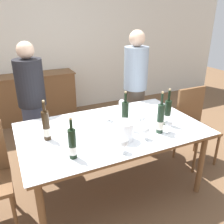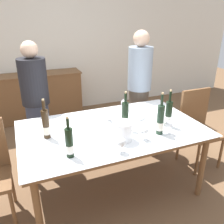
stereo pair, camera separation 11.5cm
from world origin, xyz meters
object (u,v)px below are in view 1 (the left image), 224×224
wine_bottle_2 (72,144)px  wine_glass_0 (169,124)px  dining_table (112,133)px  wine_glass_4 (146,130)px  wine_glass_1 (107,112)px  wine_glass_5 (122,103)px  chair_right_end (194,121)px  ice_bucket (124,130)px  person_host (33,107)px  wine_bottle_1 (160,119)px  wine_bottle_3 (125,116)px  person_guest_left (135,90)px  wine_glass_3 (142,119)px  sideboard_cabinet (33,97)px  wine_bottle_0 (46,126)px  wine_bottle_4 (167,113)px  wine_glass_2 (124,143)px

wine_bottle_2 → wine_glass_0: wine_bottle_2 is taller
dining_table → wine_glass_4: 0.41m
wine_glass_1 → wine_glass_5: (0.28, 0.20, -0.01)m
wine_glass_0 → chair_right_end: 0.92m
ice_bucket → person_host: size_ratio=0.12×
wine_bottle_1 → wine_glass_5: size_ratio=3.12×
wine_bottle_2 → wine_bottle_3: size_ratio=0.91×
wine_bottle_1 → wine_glass_1: (-0.35, 0.48, -0.04)m
wine_bottle_3 → person_guest_left: 1.06m
wine_bottle_3 → wine_glass_1: wine_bottle_3 is taller
wine_bottle_3 → wine_glass_3: (0.16, -0.07, -0.04)m
sideboard_cabinet → ice_bucket: size_ratio=8.22×
wine_glass_3 → wine_glass_4: size_ratio=1.08×
wine_bottle_1 → wine_bottle_2: size_ratio=1.17×
wine_bottle_0 → ice_bucket: bearing=-26.1°
chair_right_end → person_host: (-1.87, 0.80, 0.23)m
wine_bottle_4 → chair_right_end: (0.66, 0.26, -0.34)m
wine_bottle_2 → wine_glass_2: 0.43m
sideboard_cabinet → ice_bucket: 2.68m
ice_bucket → wine_bottle_2: bearing=-170.7°
wine_bottle_3 → wine_glass_0: size_ratio=2.83×
wine_bottle_4 → wine_glass_3: bearing=170.7°
dining_table → wine_bottle_0: wine_bottle_0 is taller
wine_glass_5 → person_guest_left: (0.42, 0.41, -0.02)m
wine_glass_5 → sideboard_cabinet: bearing=112.6°
wine_bottle_3 → chair_right_end: wine_bottle_3 is taller
wine_bottle_2 → chair_right_end: 1.82m
wine_glass_1 → wine_glass_3: (0.24, -0.32, -0.00)m
wine_bottle_4 → person_guest_left: 0.99m
sideboard_cabinet → wine_bottle_3: size_ratio=3.86×
wine_glass_2 → person_guest_left: person_guest_left is taller
ice_bucket → wine_glass_4: 0.20m
wine_glass_5 → chair_right_end: 1.00m
wine_glass_3 → wine_glass_4: bearing=-112.6°
wine_glass_3 → wine_glass_0: bearing=-46.2°
wine_glass_1 → wine_glass_5: wine_glass_1 is taller
wine_glass_5 → chair_right_end: chair_right_end is taller
sideboard_cabinet → wine_glass_2: bearing=-82.2°
wine_bottle_0 → wine_bottle_1: 1.08m
wine_bottle_1 → wine_bottle_0: bearing=161.9°
wine_glass_3 → person_guest_left: 1.04m
sideboard_cabinet → wine_bottle_2: size_ratio=4.25×
sideboard_cabinet → wine_bottle_0: wine_bottle_0 is taller
wine_glass_4 → wine_bottle_4: bearing=23.9°
sideboard_cabinet → wine_bottle_0: size_ratio=3.94×
sideboard_cabinet → wine_glass_1: bearing=-76.3°
sideboard_cabinet → ice_bucket: bearing=-79.4°
wine_glass_0 → wine_glass_3: wine_glass_3 is taller
wine_glass_2 → wine_glass_4: 0.31m
dining_table → person_guest_left: (0.74, 0.80, 0.13)m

